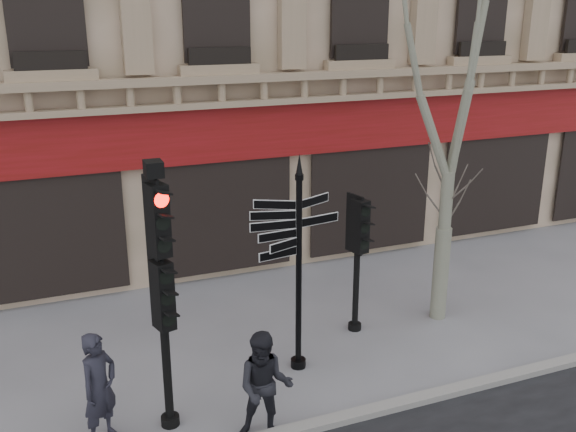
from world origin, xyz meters
The scene contains 8 objects.
ground centered at (0.00, 0.00, 0.00)m, with size 80.00×80.00×0.00m, color slate.
kerb centered at (0.00, -1.40, 0.06)m, with size 80.00×0.25×0.12m, color gray.
fingerpost centered at (0.09, 0.40, 2.72)m, with size 1.73×1.73×4.04m.
traffic_signal_main centered at (-2.48, -0.44, 2.73)m, with size 0.55×0.46×4.32m.
traffic_signal_secondary centered at (1.74, 1.31, 1.96)m, with size 0.54×0.43×2.82m.
plane_tree centered at (3.66, 1.16, 5.49)m, with size 2.95×2.95×7.83m.
pedestrian_a centered at (-3.50, -0.41, 0.90)m, with size 0.66×0.43×1.80m, color #20202A.
pedestrian_b centered at (-1.17, -1.30, 0.89)m, with size 0.87×0.68×1.79m, color black.
Camera 1 is at (-3.96, -9.23, 6.34)m, focal length 40.00 mm.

